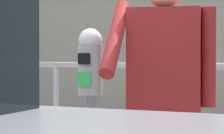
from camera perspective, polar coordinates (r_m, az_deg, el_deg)
name	(u,v)px	position (r m, az deg, el deg)	size (l,w,h in m)	color
parking_meter	(90,92)	(3.10, -2.56, -2.97)	(0.16, 0.17, 1.39)	slate
pedestrian_at_meter	(164,89)	(3.04, 6.18, -2.63)	(0.63, 0.65, 1.74)	slate
background_railing	(138,97)	(4.74, 3.08, -3.53)	(24.06, 0.06, 1.15)	gray
backdrop_wall	(192,56)	(6.72, 9.38, 1.31)	(32.00, 0.50, 2.72)	#ADA38E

